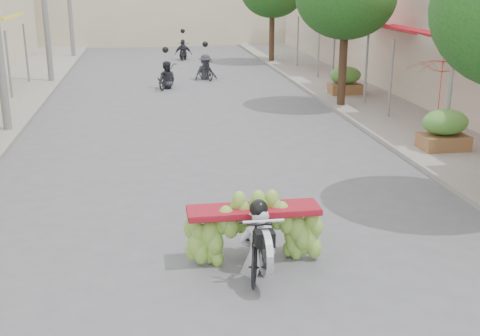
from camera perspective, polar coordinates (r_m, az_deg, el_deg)
name	(u,v)px	position (r m, az deg, el deg)	size (l,w,h in m)	color
sidewalk_right	(374,99)	(23.00, 12.56, 6.37)	(4.00, 60.00, 0.12)	gray
produce_crate_mid	(445,127)	(16.31, 18.85, 3.73)	(1.20, 0.88, 1.16)	brown
produce_crate_far	(345,78)	(23.55, 9.95, 8.39)	(1.20, 0.88, 1.16)	brown
banana_motorbike	(256,228)	(9.28, 1.53, -5.66)	(2.20, 1.89, 2.02)	black
market_umbrella	(444,57)	(16.24, 18.74, 9.92)	(2.44, 2.44, 1.70)	red
pedestrian	(336,71)	(23.74, 9.08, 9.09)	(0.85, 0.55, 1.66)	silver
bg_motorbike_a	(166,71)	(25.20, -7.02, 9.14)	(1.19, 1.83, 1.95)	black
bg_motorbike_b	(205,60)	(27.26, -3.30, 10.18)	(1.18, 1.57, 1.95)	black
bg_motorbike_c	(183,45)	(34.36, -5.41, 11.52)	(1.05, 1.65, 1.95)	black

